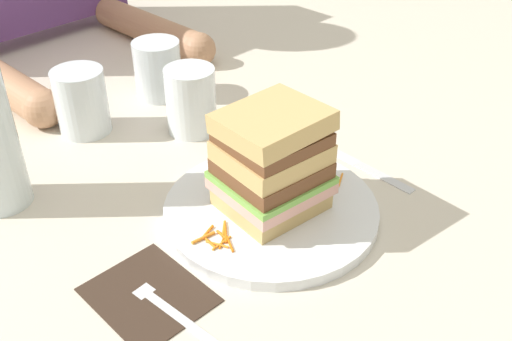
{
  "coord_description": "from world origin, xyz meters",
  "views": [
    {
      "loc": [
        -0.42,
        -0.39,
        0.46
      ],
      "look_at": [
        0.01,
        0.03,
        0.05
      ],
      "focal_mm": 41.25,
      "sensor_mm": 36.0,
      "label": 1
    }
  ],
  "objects_px": {
    "main_plate": "(273,211)",
    "juice_glass": "(191,104)",
    "empty_tumbler_1": "(82,101)",
    "napkin_dark": "(149,295)",
    "fork": "(163,303)",
    "empty_tumbler_0": "(158,69)",
    "sandwich": "(274,163)",
    "knife": "(357,163)"
  },
  "relations": [
    {
      "from": "main_plate",
      "to": "empty_tumbler_0",
      "type": "distance_m",
      "value": 0.38
    },
    {
      "from": "empty_tumbler_1",
      "to": "main_plate",
      "type": "bearing_deg",
      "value": -82.7
    },
    {
      "from": "main_plate",
      "to": "juice_glass",
      "type": "relative_size",
      "value": 2.63
    },
    {
      "from": "sandwich",
      "to": "empty_tumbler_0",
      "type": "distance_m",
      "value": 0.38
    },
    {
      "from": "main_plate",
      "to": "empty_tumbler_0",
      "type": "relative_size",
      "value": 2.8
    },
    {
      "from": "fork",
      "to": "empty_tumbler_0",
      "type": "relative_size",
      "value": 1.75
    },
    {
      "from": "napkin_dark",
      "to": "empty_tumbler_0",
      "type": "bearing_deg",
      "value": 50.23
    },
    {
      "from": "knife",
      "to": "empty_tumbler_0",
      "type": "xyz_separation_m",
      "value": [
        -0.06,
        0.37,
        0.05
      ]
    },
    {
      "from": "sandwich",
      "to": "juice_glass",
      "type": "height_order",
      "value": "sandwich"
    },
    {
      "from": "knife",
      "to": "empty_tumbler_1",
      "type": "distance_m",
      "value": 0.42
    },
    {
      "from": "empty_tumbler_1",
      "to": "fork",
      "type": "bearing_deg",
      "value": -111.38
    },
    {
      "from": "napkin_dark",
      "to": "juice_glass",
      "type": "xyz_separation_m",
      "value": [
        0.26,
        0.23,
        0.04
      ]
    },
    {
      "from": "juice_glass",
      "to": "empty_tumbler_1",
      "type": "relative_size",
      "value": 1.02
    },
    {
      "from": "napkin_dark",
      "to": "knife",
      "type": "relative_size",
      "value": 0.62
    },
    {
      "from": "sandwich",
      "to": "empty_tumbler_1",
      "type": "relative_size",
      "value": 1.36
    },
    {
      "from": "knife",
      "to": "juice_glass",
      "type": "height_order",
      "value": "juice_glass"
    },
    {
      "from": "napkin_dark",
      "to": "fork",
      "type": "height_order",
      "value": "fork"
    },
    {
      "from": "main_plate",
      "to": "knife",
      "type": "bearing_deg",
      "value": -1.81
    },
    {
      "from": "sandwich",
      "to": "knife",
      "type": "relative_size",
      "value": 0.67
    },
    {
      "from": "juice_glass",
      "to": "empty_tumbler_1",
      "type": "distance_m",
      "value": 0.16
    },
    {
      "from": "sandwich",
      "to": "napkin_dark",
      "type": "height_order",
      "value": "sandwich"
    },
    {
      "from": "sandwich",
      "to": "knife",
      "type": "bearing_deg",
      "value": -1.88
    },
    {
      "from": "main_plate",
      "to": "empty_tumbler_1",
      "type": "height_order",
      "value": "empty_tumbler_1"
    },
    {
      "from": "empty_tumbler_0",
      "to": "empty_tumbler_1",
      "type": "bearing_deg",
      "value": -175.3
    },
    {
      "from": "fork",
      "to": "knife",
      "type": "distance_m",
      "value": 0.36
    },
    {
      "from": "main_plate",
      "to": "fork",
      "type": "xyz_separation_m",
      "value": [
        -0.19,
        -0.02,
        -0.0
      ]
    },
    {
      "from": "sandwich",
      "to": "fork",
      "type": "height_order",
      "value": "sandwich"
    },
    {
      "from": "main_plate",
      "to": "sandwich",
      "type": "xyz_separation_m",
      "value": [
        -0.0,
        0.0,
        0.07
      ]
    },
    {
      "from": "napkin_dark",
      "to": "empty_tumbler_1",
      "type": "relative_size",
      "value": 1.25
    },
    {
      "from": "main_plate",
      "to": "napkin_dark",
      "type": "xyz_separation_m",
      "value": [
        -0.19,
        0.0,
        -0.01
      ]
    },
    {
      "from": "main_plate",
      "to": "napkin_dark",
      "type": "distance_m",
      "value": 0.19
    },
    {
      "from": "sandwich",
      "to": "main_plate",
      "type": "bearing_deg",
      "value": -85.25
    },
    {
      "from": "main_plate",
      "to": "juice_glass",
      "type": "xyz_separation_m",
      "value": [
        0.07,
        0.23,
        0.04
      ]
    },
    {
      "from": "empty_tumbler_1",
      "to": "napkin_dark",
      "type": "bearing_deg",
      "value": -112.79
    },
    {
      "from": "fork",
      "to": "empty_tumbler_0",
      "type": "bearing_deg",
      "value": 52.03
    },
    {
      "from": "main_plate",
      "to": "sandwich",
      "type": "relative_size",
      "value": 1.97
    },
    {
      "from": "napkin_dark",
      "to": "knife",
      "type": "distance_m",
      "value": 0.36
    },
    {
      "from": "knife",
      "to": "juice_glass",
      "type": "xyz_separation_m",
      "value": [
        -0.1,
        0.24,
        0.04
      ]
    },
    {
      "from": "fork",
      "to": "main_plate",
      "type": "bearing_deg",
      "value": 5.71
    },
    {
      "from": "sandwich",
      "to": "empty_tumbler_1",
      "type": "xyz_separation_m",
      "value": [
        -0.04,
        0.35,
        -0.03
      ]
    },
    {
      "from": "knife",
      "to": "empty_tumbler_0",
      "type": "height_order",
      "value": "empty_tumbler_0"
    },
    {
      "from": "juice_glass",
      "to": "empty_tumbler_1",
      "type": "bearing_deg",
      "value": 134.55
    }
  ]
}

